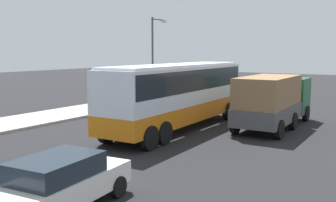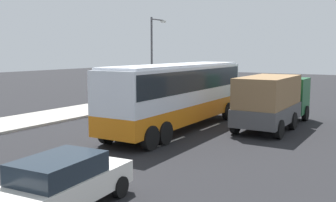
# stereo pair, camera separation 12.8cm
# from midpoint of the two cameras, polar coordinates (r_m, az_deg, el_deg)

# --- Properties ---
(ground_plane) EXTENTS (120.00, 120.00, 0.00)m
(ground_plane) POSITION_cam_midpoint_polar(r_m,az_deg,el_deg) (20.47, -3.14, -4.85)
(ground_plane) COLOR black
(sidewalk_curb) EXTENTS (80.00, 4.00, 0.15)m
(sidewalk_curb) POSITION_cam_midpoint_polar(r_m,az_deg,el_deg) (26.05, -18.05, -2.41)
(sidewalk_curb) COLOR #A8A399
(sidewalk_curb) RESTS_ON ground_plane
(lane_centreline) EXTENTS (41.09, 0.16, 0.01)m
(lane_centreline) POSITION_cam_midpoint_polar(r_m,az_deg,el_deg) (20.78, 4.09, -4.67)
(lane_centreline) COLOR white
(lane_centreline) RESTS_ON ground_plane
(coach_bus) EXTENTS (11.75, 2.95, 3.61)m
(coach_bus) POSITION_cam_midpoint_polar(r_m,az_deg,el_deg) (21.30, 1.68, 1.72)
(coach_bus) COLOR orange
(coach_bus) RESTS_ON ground_plane
(cargo_truck) EXTENTS (7.68, 2.68, 2.96)m
(cargo_truck) POSITION_cam_midpoint_polar(r_m,az_deg,el_deg) (22.80, 15.44, 0.27)
(cargo_truck) COLOR #19592D
(cargo_truck) RESTS_ON ground_plane
(car_white_minivan) EXTENTS (4.44, 2.15, 1.54)m
(car_white_minivan) POSITION_cam_midpoint_polar(r_m,az_deg,el_deg) (11.05, -15.27, -11.44)
(car_white_minivan) COLOR white
(car_white_minivan) RESTS_ON ground_plane
(street_lamp) EXTENTS (2.07, 0.24, 6.91)m
(street_lamp) POSITION_cam_midpoint_polar(r_m,az_deg,el_deg) (32.06, -1.94, 7.04)
(street_lamp) COLOR #47474C
(street_lamp) RESTS_ON sidewalk_curb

